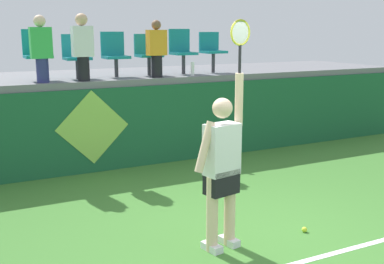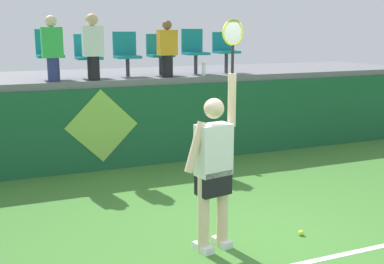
# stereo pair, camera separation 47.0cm
# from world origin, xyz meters

# --- Properties ---
(ground_plane) EXTENTS (40.00, 40.00, 0.00)m
(ground_plane) POSITION_xyz_m (0.00, 0.00, 0.00)
(ground_plane) COLOR #3D752D
(court_back_wall) EXTENTS (12.38, 0.20, 1.44)m
(court_back_wall) POSITION_xyz_m (0.00, 3.72, 0.72)
(court_back_wall) COLOR #195633
(court_back_wall) RESTS_ON ground_plane
(spectator_platform) EXTENTS (12.38, 2.61, 0.12)m
(spectator_platform) POSITION_xyz_m (0.00, 4.97, 1.50)
(spectator_platform) COLOR slate
(spectator_platform) RESTS_ON court_back_wall
(tennis_player) EXTENTS (0.75, 0.33, 2.53)m
(tennis_player) POSITION_xyz_m (-0.52, 0.07, 0.96)
(tennis_player) COLOR white
(tennis_player) RESTS_ON ground_plane
(tennis_ball) EXTENTS (0.07, 0.07, 0.07)m
(tennis_ball) POSITION_xyz_m (0.61, -0.03, 0.03)
(tennis_ball) COLOR #D1E533
(tennis_ball) RESTS_ON ground_plane
(water_bottle) EXTENTS (0.07, 0.07, 0.26)m
(water_bottle) POSITION_xyz_m (1.02, 3.80, 1.69)
(water_bottle) COLOR white
(water_bottle) RESTS_ON spectator_platform
(stadium_chair_0) EXTENTS (0.44, 0.42, 0.86)m
(stadium_chair_0) POSITION_xyz_m (-1.70, 4.31, 2.05)
(stadium_chair_0) COLOR #38383D
(stadium_chair_0) RESTS_ON spectator_platform
(stadium_chair_1) EXTENTS (0.44, 0.42, 0.78)m
(stadium_chair_1) POSITION_xyz_m (-1.03, 4.30, 1.99)
(stadium_chair_1) COLOR #38383D
(stadium_chair_1) RESTS_ON spectator_platform
(stadium_chair_2) EXTENTS (0.44, 0.42, 0.82)m
(stadium_chair_2) POSITION_xyz_m (-0.32, 4.31, 2.01)
(stadium_chair_2) COLOR #38383D
(stadium_chair_2) RESTS_ON spectator_platform
(stadium_chair_3) EXTENTS (0.44, 0.42, 0.78)m
(stadium_chair_3) POSITION_xyz_m (0.32, 4.30, 2.00)
(stadium_chair_3) COLOR #38383D
(stadium_chair_3) RESTS_ON spectator_platform
(stadium_chair_4) EXTENTS (0.44, 0.42, 0.87)m
(stadium_chair_4) POSITION_xyz_m (1.04, 4.31, 2.04)
(stadium_chair_4) COLOR #38383D
(stadium_chair_4) RESTS_ON spectator_platform
(stadium_chair_5) EXTENTS (0.44, 0.42, 0.81)m
(stadium_chair_5) POSITION_xyz_m (1.71, 4.30, 2.03)
(stadium_chair_5) COLOR #38383D
(stadium_chair_5) RESTS_ON spectator_platform
(spectator_0) EXTENTS (0.34, 0.20, 1.09)m
(spectator_0) POSITION_xyz_m (-1.70, 3.89, 2.13)
(spectator_0) COLOR navy
(spectator_0) RESTS_ON spectator_platform
(spectator_1) EXTENTS (0.34, 0.20, 1.12)m
(spectator_1) POSITION_xyz_m (-1.03, 3.83, 2.15)
(spectator_1) COLOR black
(spectator_1) RESTS_ON spectator_platform
(spectator_2) EXTENTS (0.34, 0.20, 1.02)m
(spectator_2) POSITION_xyz_m (0.32, 3.86, 2.09)
(spectator_2) COLOR black
(spectator_2) RESTS_ON spectator_platform
(wall_signage_mount) EXTENTS (1.27, 0.01, 1.43)m
(wall_signage_mount) POSITION_xyz_m (-0.98, 3.61, 0.00)
(wall_signage_mount) COLOR #195633
(wall_signage_mount) RESTS_ON ground_plane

